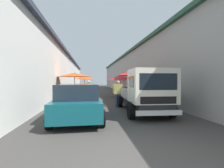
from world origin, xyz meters
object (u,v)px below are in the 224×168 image
at_px(fruit_stall_near_left, 121,79).
at_px(fruit_stall_far_left, 75,78).
at_px(fruit_stall_far_right, 85,80).
at_px(parked_scooter, 77,93).
at_px(delivery_truck, 146,93).
at_px(fruit_stall_mid_lane, 135,77).
at_px(hatchback_car, 78,101).
at_px(vendor_by_crates, 89,90).
at_px(vendor_in_shade, 118,92).
at_px(fruit_stall_near_right, 117,81).

height_order(fruit_stall_near_left, fruit_stall_far_left, fruit_stall_far_left).
height_order(fruit_stall_far_right, parked_scooter, fruit_stall_far_right).
relative_size(fruit_stall_far_left, delivery_truck, 0.54).
relative_size(fruit_stall_mid_lane, parked_scooter, 1.47).
relative_size(fruit_stall_far_right, parked_scooter, 1.38).
distance_m(hatchback_car, vendor_by_crates, 4.84).
bearing_deg(fruit_stall_far_left, vendor_by_crates, -145.53).
distance_m(fruit_stall_far_right, fruit_stall_far_left, 5.98).
bearing_deg(delivery_truck, fruit_stall_far_right, 14.59).
bearing_deg(fruit_stall_far_right, fruit_stall_far_left, 173.86).
bearing_deg(vendor_in_shade, fruit_stall_near_left, -12.55).
distance_m(fruit_stall_near_left, vendor_in_shade, 5.93).
distance_m(vendor_by_crates, vendor_in_shade, 2.71).
xyz_separation_m(fruit_stall_near_left, vendor_in_shade, (-5.74, 1.28, -0.82)).
height_order(delivery_truck, vendor_by_crates, delivery_truck).
xyz_separation_m(fruit_stall_far_left, delivery_truck, (-6.07, -3.77, -0.77)).
bearing_deg(vendor_in_shade, delivery_truck, -158.75).
bearing_deg(vendor_by_crates, vendor_in_shade, -140.31).
relative_size(fruit_stall_mid_lane, vendor_by_crates, 1.51).
distance_m(hatchback_car, vendor_in_shade, 3.48).
relative_size(fruit_stall_mid_lane, hatchback_car, 0.62).
relative_size(hatchback_car, vendor_in_shade, 2.46).
xyz_separation_m(vendor_by_crates, vendor_in_shade, (-2.09, -1.73, -0.01)).
height_order(fruit_stall_mid_lane, vendor_in_shade, fruit_stall_mid_lane).
bearing_deg(hatchback_car, fruit_stall_near_right, -15.72).
height_order(hatchback_car, vendor_in_shade, vendor_in_shade).
relative_size(delivery_truck, vendor_by_crates, 3.11).
height_order(vendor_by_crates, parked_scooter, vendor_by_crates).
distance_m(fruit_stall_far_left, parked_scooter, 2.83).
height_order(fruit_stall_far_right, vendor_in_shade, fruit_stall_far_right).
bearing_deg(delivery_truck, vendor_by_crates, 30.82).
bearing_deg(fruit_stall_near_left, delivery_truck, 177.42).
xyz_separation_m(fruit_stall_near_left, delivery_truck, (-8.08, 0.36, -0.70)).
bearing_deg(fruit_stall_near_left, vendor_in_shade, 167.45).
distance_m(fruit_stall_near_right, vendor_by_crates, 10.91).
bearing_deg(fruit_stall_far_right, vendor_in_shade, -167.09).
bearing_deg(fruit_stall_mid_lane, fruit_stall_near_left, 0.90).
distance_m(fruit_stall_far_right, parked_scooter, 3.74).
bearing_deg(fruit_stall_near_right, vendor_by_crates, 159.56).
height_order(fruit_stall_mid_lane, vendor_by_crates, fruit_stall_mid_lane).
relative_size(fruit_stall_near_left, fruit_stall_mid_lane, 1.18).
height_order(fruit_stall_near_right, fruit_stall_near_left, fruit_stall_near_left).
xyz_separation_m(fruit_stall_mid_lane, fruit_stall_far_left, (2.72, 4.21, -0.02)).
bearing_deg(vendor_in_shade, fruit_stall_mid_lane, -53.45).
bearing_deg(fruit_stall_far_right, delivery_truck, -165.41).
xyz_separation_m(fruit_stall_mid_lane, fruit_stall_far_right, (8.67, 3.57, -0.11)).
bearing_deg(fruit_stall_far_right, fruit_stall_near_right, -58.54).
xyz_separation_m(fruit_stall_far_right, fruit_stall_far_left, (-5.94, 0.64, 0.09)).
xyz_separation_m(fruit_stall_near_left, fruit_stall_mid_lane, (-4.73, -0.07, 0.09)).
bearing_deg(parked_scooter, fruit_stall_far_left, 179.47).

